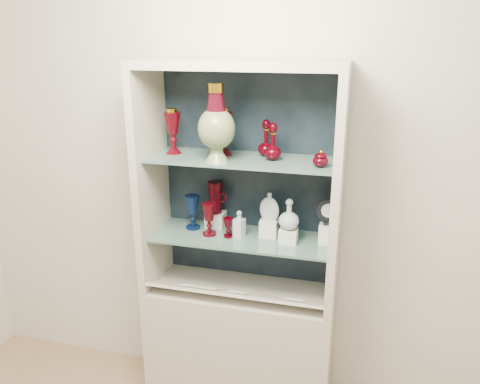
% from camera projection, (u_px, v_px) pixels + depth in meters
% --- Properties ---
extents(wall_back, '(3.50, 0.02, 2.80)m').
position_uv_depth(wall_back, '(250.00, 162.00, 2.52)').
color(wall_back, beige).
rests_on(wall_back, ground).
extents(cabinet_base, '(1.00, 0.40, 0.75)m').
position_uv_depth(cabinet_base, '(240.00, 347.00, 2.64)').
color(cabinet_base, '#B8AE9B').
rests_on(cabinet_base, ground).
extents(cabinet_back_panel, '(0.98, 0.02, 1.15)m').
position_uv_depth(cabinet_back_panel, '(249.00, 177.00, 2.52)').
color(cabinet_back_panel, black).
rests_on(cabinet_back_panel, cabinet_base).
extents(cabinet_side_left, '(0.04, 0.40, 1.15)m').
position_uv_depth(cabinet_side_left, '(152.00, 180.00, 2.45)').
color(cabinet_side_left, '#B8AE9B').
rests_on(cabinet_side_left, cabinet_base).
extents(cabinet_side_right, '(0.04, 0.40, 1.15)m').
position_uv_depth(cabinet_side_right, '(337.00, 195.00, 2.23)').
color(cabinet_side_right, '#B8AE9B').
rests_on(cabinet_side_right, cabinet_base).
extents(cabinet_top_cap, '(1.00, 0.40, 0.04)m').
position_uv_depth(cabinet_top_cap, '(240.00, 64.00, 2.15)').
color(cabinet_top_cap, '#B8AE9B').
rests_on(cabinet_top_cap, cabinet_side_left).
extents(shelf_lower, '(0.92, 0.34, 0.01)m').
position_uv_depth(shelf_lower, '(241.00, 237.00, 2.45)').
color(shelf_lower, slate).
rests_on(shelf_lower, cabinet_side_left).
extents(shelf_upper, '(0.92, 0.34, 0.01)m').
position_uv_depth(shelf_upper, '(241.00, 159.00, 2.32)').
color(shelf_upper, slate).
rests_on(shelf_upper, cabinet_side_left).
extents(label_ledge, '(0.92, 0.17, 0.09)m').
position_uv_depth(label_ledge, '(235.00, 294.00, 2.41)').
color(label_ledge, '#B8AE9B').
rests_on(label_ledge, cabinet_base).
extents(label_card_0, '(0.10, 0.06, 0.03)m').
position_uv_depth(label_card_0, '(238.00, 292.00, 2.40)').
color(label_card_0, white).
rests_on(label_card_0, label_ledge).
extents(label_card_1, '(0.10, 0.06, 0.03)m').
position_uv_depth(label_card_1, '(294.00, 299.00, 2.33)').
color(label_card_1, white).
rests_on(label_card_1, label_ledge).
extents(label_card_2, '(0.10, 0.06, 0.03)m').
position_uv_depth(label_card_2, '(190.00, 286.00, 2.46)').
color(label_card_2, white).
rests_on(label_card_2, label_ledge).
extents(label_card_3, '(0.10, 0.06, 0.03)m').
position_uv_depth(label_card_3, '(209.00, 288.00, 2.44)').
color(label_card_3, white).
rests_on(label_card_3, label_ledge).
extents(pedestal_lamp_left, '(0.11, 0.11, 0.23)m').
position_uv_depth(pedestal_lamp_left, '(173.00, 131.00, 2.38)').
color(pedestal_lamp_left, '#4A050D').
rests_on(pedestal_lamp_left, shelf_upper).
extents(pedestal_lamp_right, '(0.09, 0.09, 0.24)m').
position_uv_depth(pedestal_lamp_right, '(224.00, 132.00, 2.35)').
color(pedestal_lamp_right, '#4A050D').
rests_on(pedestal_lamp_right, shelf_upper).
extents(enamel_urn, '(0.20, 0.20, 0.37)m').
position_uv_depth(enamel_urn, '(216.00, 123.00, 2.20)').
color(enamel_urn, '#0F4119').
rests_on(enamel_urn, shelf_upper).
extents(ruby_decanter_a, '(0.08, 0.08, 0.21)m').
position_uv_depth(ruby_decanter_a, '(266.00, 136.00, 2.32)').
color(ruby_decanter_a, '#3B0007').
rests_on(ruby_decanter_a, shelf_upper).
extents(ruby_decanter_b, '(0.09, 0.09, 0.20)m').
position_uv_depth(ruby_decanter_b, '(273.00, 140.00, 2.25)').
color(ruby_decanter_b, '#3B0007').
rests_on(ruby_decanter_b, shelf_upper).
extents(lidded_bowl, '(0.10, 0.10, 0.08)m').
position_uv_depth(lidded_bowl, '(321.00, 158.00, 2.14)').
color(lidded_bowl, '#3B0007').
rests_on(lidded_bowl, shelf_upper).
extents(cobalt_goblet, '(0.08, 0.08, 0.19)m').
position_uv_depth(cobalt_goblet, '(193.00, 212.00, 2.52)').
color(cobalt_goblet, '#091A41').
rests_on(cobalt_goblet, shelf_lower).
extents(ruby_goblet_tall, '(0.10, 0.10, 0.17)m').
position_uv_depth(ruby_goblet_tall, '(209.00, 219.00, 2.44)').
color(ruby_goblet_tall, '#4A050D').
rests_on(ruby_goblet_tall, shelf_lower).
extents(ruby_goblet_small, '(0.06, 0.06, 0.10)m').
position_uv_depth(ruby_goblet_small, '(228.00, 228.00, 2.42)').
color(ruby_goblet_small, '#3B0007').
rests_on(ruby_goblet_small, shelf_lower).
extents(riser_ruby_pitcher, '(0.10, 0.10, 0.08)m').
position_uv_depth(riser_ruby_pitcher, '(216.00, 219.00, 2.56)').
color(riser_ruby_pitcher, silver).
rests_on(riser_ruby_pitcher, shelf_lower).
extents(ruby_pitcher, '(0.15, 0.11, 0.17)m').
position_uv_depth(ruby_pitcher, '(215.00, 197.00, 2.53)').
color(ruby_pitcher, '#4A050D').
rests_on(ruby_pitcher, riser_ruby_pitcher).
extents(clear_square_bottle, '(0.06, 0.06, 0.15)m').
position_uv_depth(clear_square_bottle, '(239.00, 224.00, 2.41)').
color(clear_square_bottle, '#ABBBC5').
rests_on(clear_square_bottle, shelf_lower).
extents(riser_flat_flask, '(0.09, 0.09, 0.09)m').
position_uv_depth(riser_flat_flask, '(269.00, 228.00, 2.44)').
color(riser_flat_flask, silver).
rests_on(riser_flat_flask, shelf_lower).
extents(flat_flask, '(0.12, 0.07, 0.15)m').
position_uv_depth(flat_flask, '(269.00, 206.00, 2.40)').
color(flat_flask, silver).
rests_on(flat_flask, riser_flat_flask).
extents(riser_clear_round_decanter, '(0.09, 0.09, 0.07)m').
position_uv_depth(riser_clear_round_decanter, '(288.00, 236.00, 2.36)').
color(riser_clear_round_decanter, silver).
rests_on(riser_clear_round_decanter, shelf_lower).
extents(clear_round_decanter, '(0.13, 0.13, 0.15)m').
position_uv_depth(clear_round_decanter, '(289.00, 215.00, 2.33)').
color(clear_round_decanter, '#ABBBC5').
rests_on(clear_round_decanter, riser_clear_round_decanter).
extents(riser_cameo_medallion, '(0.08, 0.08, 0.10)m').
position_uv_depth(riser_cameo_medallion, '(327.00, 234.00, 2.35)').
color(riser_cameo_medallion, silver).
rests_on(riser_cameo_medallion, shelf_lower).
extents(cameo_medallion, '(0.13, 0.06, 0.14)m').
position_uv_depth(cameo_medallion, '(328.00, 211.00, 2.31)').
color(cameo_medallion, black).
rests_on(cameo_medallion, riser_cameo_medallion).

